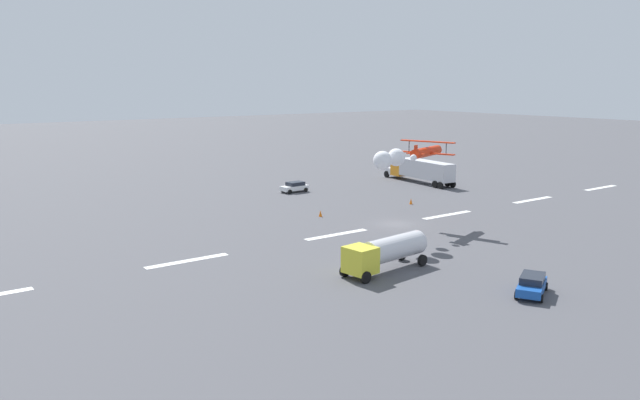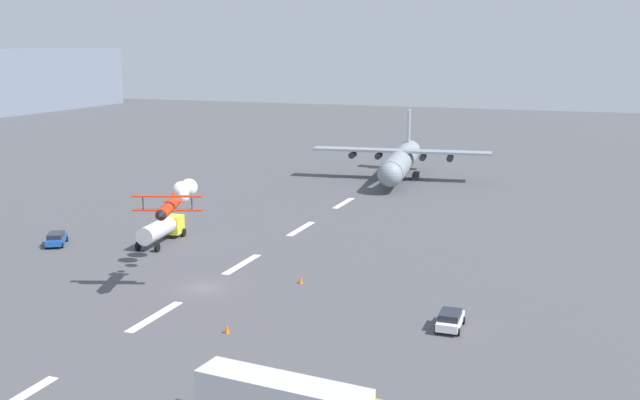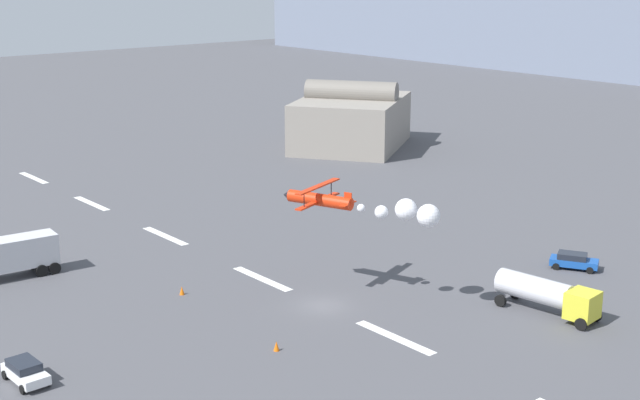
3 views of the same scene
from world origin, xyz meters
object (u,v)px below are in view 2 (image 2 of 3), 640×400
Objects in this scene: fuel_tanker_truck at (161,229)px; airport_staff_sedan at (56,238)px; followme_car_yellow at (450,319)px; traffic_cone_far at (301,280)px; stunt_biplane_red at (179,196)px; traffic_cone_near at (227,329)px; cargo_transport_plane at (400,162)px.

fuel_tanker_truck is 12.28m from airport_staff_sedan.
followme_car_yellow reaches higher than traffic_cone_far.
stunt_biplane_red is 18.50m from traffic_cone_near.
fuel_tanker_truck reaches higher than followme_car_yellow.
stunt_biplane_red is 29.75m from followme_car_yellow.
cargo_transport_plane is 41.26× the size of traffic_cone_near.
airport_staff_sedan is at bearing 74.10° from stunt_biplane_red.
followme_car_yellow is 49.79m from airport_staff_sedan.
fuel_tanker_truck reaches higher than traffic_cone_far.
fuel_tanker_truck is at bearing 162.49° from cargo_transport_plane.
followme_car_yellow is 18.51m from traffic_cone_near.
stunt_biplane_red reaches higher than traffic_cone_far.
cargo_transport_plane is 53.15m from fuel_tanker_truck.
cargo_transport_plane is at bearing -17.51° from fuel_tanker_truck.
stunt_biplane_red is 15.70m from fuel_tanker_truck.
airport_staff_sedan is (-55.76, 27.12, -2.59)m from cargo_transport_plane.
airport_staff_sedan is (5.78, 20.29, -7.59)m from stunt_biplane_red.
cargo_transport_plane reaches higher than traffic_cone_near.
cargo_transport_plane is at bearing 18.00° from followme_car_yellow.
stunt_biplane_red is at bearing -105.90° from airport_staff_sedan.
stunt_biplane_red is 18.76× the size of traffic_cone_near.
stunt_biplane_red is 22.42m from airport_staff_sedan.
followme_car_yellow is (-15.63, -37.52, -0.93)m from fuel_tanker_truck.
traffic_cone_far is at bearing -111.99° from fuel_tanker_truck.
followme_car_yellow is 17.70m from traffic_cone_far.
traffic_cone_near is 1.00× the size of traffic_cone_far.
fuel_tanker_truck is 2.11× the size of followme_car_yellow.
stunt_biplane_red is at bearing 100.63° from traffic_cone_far.
traffic_cone_far is (-8.60, -21.29, -1.36)m from fuel_tanker_truck.
fuel_tanker_truck is 11.78× the size of traffic_cone_far.
cargo_transport_plane reaches higher than stunt_biplane_red.
stunt_biplane_red is at bearing 80.49° from followme_car_yellow.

